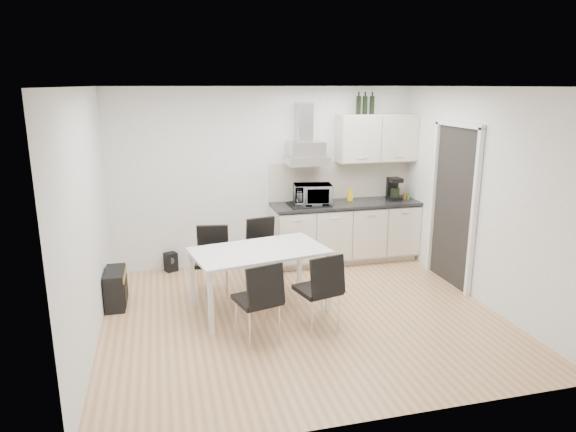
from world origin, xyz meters
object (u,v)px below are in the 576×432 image
object	(u,v)px
chair_near_left	(257,300)
dining_table	(259,255)
chair_near_right	(317,290)
floor_speaker	(171,262)
chair_far_left	(213,262)
chair_far_right	(266,252)
guitar_amp	(116,288)
kitchenette	(347,208)

from	to	relation	value
chair_near_left	dining_table	bearing A→B (deg)	62.19
chair_near_right	floor_speaker	size ratio (longest dim) A/B	3.21
chair_near_right	chair_far_left	bearing A→B (deg)	116.02
chair_far_right	chair_near_right	world-z (taller)	same
dining_table	chair_far_left	bearing A→B (deg)	120.44
chair_near_right	guitar_amp	bearing A→B (deg)	137.89
chair_near_right	guitar_amp	xyz separation A→B (m)	(-2.20, 1.16, -0.21)
dining_table	kitchenette	bearing A→B (deg)	30.42
guitar_amp	chair_far_right	bearing A→B (deg)	8.55
dining_table	chair_far_right	distance (m)	0.86
dining_table	chair_far_right	size ratio (longest dim) A/B	1.90
chair_near_right	floor_speaker	distance (m)	2.71
chair_far_left	chair_near_left	world-z (taller)	same
chair_near_right	guitar_amp	distance (m)	2.49
kitchenette	floor_speaker	world-z (taller)	kitchenette
dining_table	chair_near_right	distance (m)	0.85
chair_near_right	guitar_amp	world-z (taller)	chair_near_right
dining_table	chair_near_left	size ratio (longest dim) A/B	1.90
guitar_amp	kitchenette	bearing A→B (deg)	15.99
chair_far_right	chair_near_right	bearing A→B (deg)	90.99
chair_near_left	kitchenette	bearing A→B (deg)	35.36
kitchenette	dining_table	bearing A→B (deg)	-138.77
chair_far_right	chair_near_left	distance (m)	1.58
dining_table	chair_near_right	xyz separation A→B (m)	(0.52, -0.63, -0.24)
kitchenette	dining_table	world-z (taller)	kitchenette
kitchenette	guitar_amp	size ratio (longest dim) A/B	4.63
chair_near_left	guitar_amp	bearing A→B (deg)	125.13
guitar_amp	dining_table	bearing A→B (deg)	-16.67
kitchenette	guitar_amp	xyz separation A→B (m)	(-3.30, -0.90, -0.60)
kitchenette	chair_far_right	bearing A→B (deg)	-155.34
floor_speaker	chair_far_right	bearing A→B (deg)	-56.14
chair_near_right	chair_far_right	bearing A→B (deg)	86.88
chair_far_left	chair_far_right	distance (m)	0.77
guitar_amp	floor_speaker	distance (m)	1.27
guitar_amp	floor_speaker	bearing A→B (deg)	58.16
kitchenette	chair_far_left	size ratio (longest dim) A/B	2.86
dining_table	chair_near_left	xyz separation A→B (m)	(-0.17, -0.74, -0.24)
chair_near_right	chair_near_left	bearing A→B (deg)	174.25
guitar_amp	chair_far_left	bearing A→B (deg)	2.48
chair_far_right	chair_near_left	world-z (taller)	same
kitchenette	chair_far_left	world-z (taller)	kitchenette
chair_near_left	guitar_amp	xyz separation A→B (m)	(-1.51, 1.26, -0.21)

